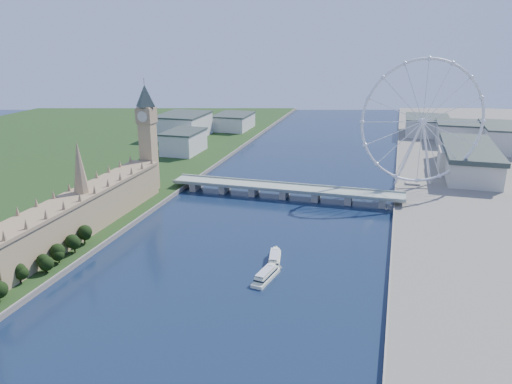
% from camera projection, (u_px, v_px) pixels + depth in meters
% --- Properties ---
extents(parliament_range, '(24.00, 200.00, 70.00)m').
position_uv_depth(parliament_range, '(84.00, 211.00, 380.98)').
color(parliament_range, tan).
rests_on(parliament_range, ground).
extents(big_ben, '(20.02, 20.02, 110.00)m').
position_uv_depth(big_ben, '(147.00, 124.00, 465.16)').
color(big_ben, tan).
rests_on(big_ben, ground).
extents(westminster_bridge, '(220.00, 22.00, 9.50)m').
position_uv_depth(westminster_bridge, '(285.00, 190.00, 470.30)').
color(westminster_bridge, gray).
rests_on(westminster_bridge, ground).
extents(london_eye, '(113.60, 39.12, 124.30)m').
position_uv_depth(london_eye, '(423.00, 122.00, 470.85)').
color(london_eye, silver).
rests_on(london_eye, ground).
extents(county_hall, '(54.00, 144.00, 35.00)m').
position_uv_depth(county_hall, '(467.00, 174.00, 545.78)').
color(county_hall, beige).
rests_on(county_hall, ground).
extents(city_skyline, '(505.00, 280.00, 32.00)m').
position_uv_depth(city_skyline, '(353.00, 131.00, 695.07)').
color(city_skyline, beige).
rests_on(city_skyline, ground).
extents(tour_boat_near, '(13.40, 32.25, 6.94)m').
position_uv_depth(tour_boat_near, '(266.00, 279.00, 314.34)').
color(tour_boat_near, silver).
rests_on(tour_boat_near, ground).
extents(tour_boat_far, '(13.09, 31.62, 6.80)m').
position_uv_depth(tour_boat_far, '(274.00, 262.00, 337.99)').
color(tour_boat_far, '#EDEECD').
rests_on(tour_boat_far, ground).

